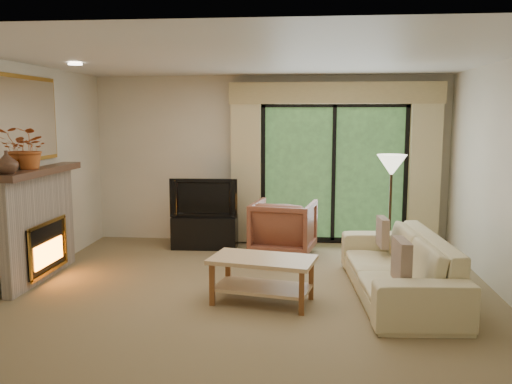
# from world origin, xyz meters

# --- Properties ---
(floor) EXTENTS (5.50, 5.50, 0.00)m
(floor) POSITION_xyz_m (0.00, 0.00, 0.00)
(floor) COLOR olive
(floor) RESTS_ON ground
(ceiling) EXTENTS (5.50, 5.50, 0.00)m
(ceiling) POSITION_xyz_m (0.00, 0.00, 2.60)
(ceiling) COLOR silver
(ceiling) RESTS_ON ground
(wall_back) EXTENTS (5.00, 0.00, 5.00)m
(wall_back) POSITION_xyz_m (0.00, 2.50, 1.30)
(wall_back) COLOR beige
(wall_back) RESTS_ON ground
(wall_front) EXTENTS (5.00, 0.00, 5.00)m
(wall_front) POSITION_xyz_m (0.00, -2.50, 1.30)
(wall_front) COLOR beige
(wall_front) RESTS_ON ground
(wall_left) EXTENTS (0.00, 5.00, 5.00)m
(wall_left) POSITION_xyz_m (-2.75, 0.00, 1.30)
(wall_left) COLOR beige
(wall_left) RESTS_ON ground
(wall_right) EXTENTS (0.00, 5.00, 5.00)m
(wall_right) POSITION_xyz_m (2.75, 0.00, 1.30)
(wall_right) COLOR beige
(wall_right) RESTS_ON ground
(fireplace) EXTENTS (0.24, 1.70, 1.37)m
(fireplace) POSITION_xyz_m (-2.63, 0.20, 0.69)
(fireplace) COLOR gray
(fireplace) RESTS_ON floor
(mirror) EXTENTS (0.07, 1.45, 1.02)m
(mirror) POSITION_xyz_m (-2.71, 0.20, 1.95)
(mirror) COLOR gold
(mirror) RESTS_ON wall_left
(sliding_door) EXTENTS (2.26, 0.10, 2.16)m
(sliding_door) POSITION_xyz_m (1.00, 2.45, 1.10)
(sliding_door) COLOR black
(sliding_door) RESTS_ON floor
(curtain_left) EXTENTS (0.45, 0.18, 2.35)m
(curtain_left) POSITION_xyz_m (-0.35, 2.34, 1.20)
(curtain_left) COLOR tan
(curtain_left) RESTS_ON floor
(curtain_right) EXTENTS (0.45, 0.18, 2.35)m
(curtain_right) POSITION_xyz_m (2.35, 2.34, 1.20)
(curtain_right) COLOR tan
(curtain_right) RESTS_ON floor
(cornice) EXTENTS (3.20, 0.24, 0.32)m
(cornice) POSITION_xyz_m (1.00, 2.36, 2.32)
(cornice) COLOR tan
(cornice) RESTS_ON wall_back
(media_console) EXTENTS (0.98, 0.47, 0.48)m
(media_console) POSITION_xyz_m (-0.93, 1.95, 0.24)
(media_console) COLOR black
(media_console) RESTS_ON floor
(tv) EXTENTS (1.01, 0.16, 0.58)m
(tv) POSITION_xyz_m (-0.93, 1.95, 0.77)
(tv) COLOR black
(tv) RESTS_ON media_console
(armchair) EXTENTS (0.99, 1.01, 0.79)m
(armchair) POSITION_xyz_m (0.27, 1.63, 0.40)
(armchair) COLOR brown
(armchair) RESTS_ON floor
(sofa) EXTENTS (1.09, 2.43, 0.69)m
(sofa) POSITION_xyz_m (1.61, -0.02, 0.35)
(sofa) COLOR #C6B786
(sofa) RESTS_ON floor
(pillow_near) EXTENTS (0.14, 0.42, 0.42)m
(pillow_near) POSITION_xyz_m (1.53, -0.70, 0.58)
(pillow_near) COLOR #4C2F29
(pillow_near) RESTS_ON sofa
(pillow_far) EXTENTS (0.12, 0.37, 0.36)m
(pillow_far) POSITION_xyz_m (1.53, 0.66, 0.57)
(pillow_far) COLOR #4C2F29
(pillow_far) RESTS_ON sofa
(coffee_table) EXTENTS (1.19, 0.81, 0.49)m
(coffee_table) POSITION_xyz_m (0.13, -0.38, 0.25)
(coffee_table) COLOR tan
(coffee_table) RESTS_ON floor
(floor_lamp) EXTENTS (0.47, 0.47, 1.48)m
(floor_lamp) POSITION_xyz_m (1.71, 1.31, 0.74)
(floor_lamp) COLOR beige
(floor_lamp) RESTS_ON floor
(vase) EXTENTS (0.30, 0.30, 0.25)m
(vase) POSITION_xyz_m (-2.61, -0.47, 1.50)
(vase) COLOR #462E20
(vase) RESTS_ON fireplace
(branches) EXTENTS (0.52, 0.48, 0.48)m
(branches) POSITION_xyz_m (-2.61, 0.05, 1.61)
(branches) COLOR #B15523
(branches) RESTS_ON fireplace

